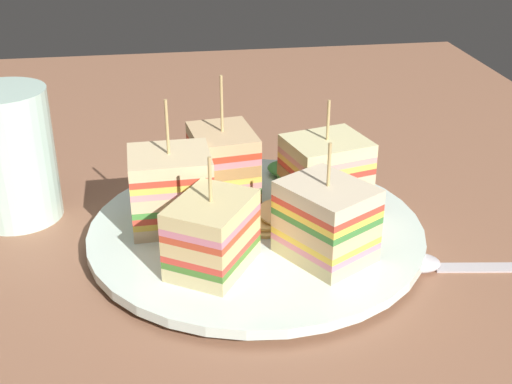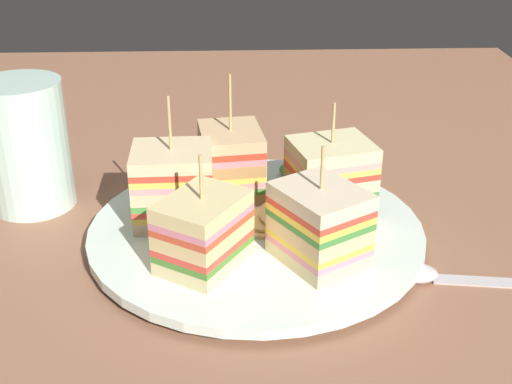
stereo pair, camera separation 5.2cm
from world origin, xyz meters
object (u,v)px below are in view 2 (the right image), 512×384
sandwich_wedge_3 (203,232)px  sandwich_wedge_4 (319,225)px  sandwich_wedge_0 (330,177)px  sandwich_wedge_2 (174,185)px  spoon (444,276)px  chip_pile (271,221)px  plate (256,232)px  sandwich_wedge_1 (231,161)px  drinking_glass (28,153)px

sandwich_wedge_3 → sandwich_wedge_4: bearing=-55.4°
sandwich_wedge_0 → sandwich_wedge_3: 12.58cm
sandwich_wedge_0 → sandwich_wedge_2: (-1.04, 12.40, 0.03)cm
sandwich_wedge_2 → sandwich_wedge_3: size_ratio=1.21×
sandwich_wedge_0 → spoon: bearing=115.8°
chip_pile → sandwich_wedge_2: bearing=76.9°
sandwich_wedge_0 → spoon: sandwich_wedge_0 is taller
plate → sandwich_wedge_4: 7.33cm
sandwich_wedge_1 → sandwich_wedge_2: 6.59cm
drinking_glass → plate: bearing=-110.9°
sandwich_wedge_3 → drinking_glass: size_ratio=0.76×
spoon → sandwich_wedge_3: bearing=5.7°
sandwich_wedge_0 → drinking_glass: bearing=-25.6°
plate → sandwich_wedge_2: sandwich_wedge_2 is taller
spoon → drinking_glass: 35.24cm
sandwich_wedge_4 → spoon: bearing=-128.0°
sandwich_wedge_4 → spoon: 9.85cm
sandwich_wedge_2 → sandwich_wedge_4: 12.40cm
sandwich_wedge_0 → spoon: (-8.48, -7.25, -3.95)cm
sandwich_wedge_4 → spoon: sandwich_wedge_4 is taller
sandwich_wedge_3 → drinking_glass: drinking_glass is taller
plate → sandwich_wedge_3: sandwich_wedge_3 is taller
plate → spoon: size_ratio=1.76×
sandwich_wedge_0 → sandwich_wedge_3: (-7.76, 9.90, -0.37)cm
sandwich_wedge_0 → chip_pile: 6.10cm
sandwich_wedge_1 → spoon: bearing=43.5°
chip_pile → spoon: size_ratio=0.41×
sandwich_wedge_3 → chip_pile: size_ratio=1.40×
sandwich_wedge_4 → drinking_glass: bearing=30.7°
sandwich_wedge_4 → chip_pile: sandwich_wedge_4 is taller
sandwich_wedge_0 → sandwich_wedge_1: sandwich_wedge_1 is taller
sandwich_wedge_1 → sandwich_wedge_2: size_ratio=1.02×
sandwich_wedge_1 → sandwich_wedge_0: bearing=57.0°
sandwich_wedge_4 → plate: bearing=9.0°
sandwich_wedge_3 → sandwich_wedge_1: bearing=22.6°
sandwich_wedge_1 → sandwich_wedge_2: (-4.80, 4.52, 0.17)cm
sandwich_wedge_0 → sandwich_wedge_3: bearing=23.3°
sandwich_wedge_2 → sandwich_wedge_3: 7.18cm
plate → sandwich_wedge_4: sandwich_wedge_4 is taller
sandwich_wedge_4 → sandwich_wedge_0: bearing=-45.0°
sandwich_wedge_3 → spoon: sandwich_wedge_3 is taller
sandwich_wedge_4 → drinking_glass: 26.34cm
chip_pile → plate: bearing=76.2°
sandwich_wedge_1 → sandwich_wedge_3: size_ratio=1.23×
plate → sandwich_wedge_3: size_ratio=3.09×
chip_pile → drinking_glass: drinking_glass is taller
sandwich_wedge_0 → sandwich_wedge_2: bearing=-10.0°
sandwich_wedge_0 → chip_pile: size_ratio=1.52×
chip_pile → spoon: (-5.69, -12.12, -1.57)cm
chip_pile → sandwich_wedge_1: bearing=24.7°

